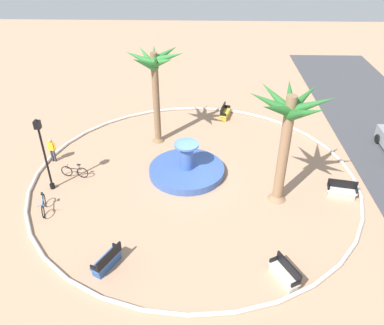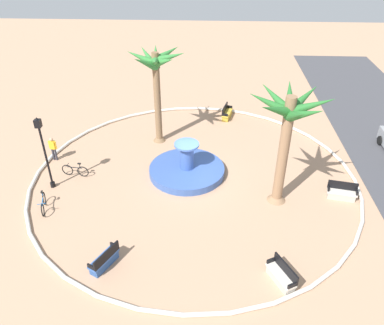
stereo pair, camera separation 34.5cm
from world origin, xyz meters
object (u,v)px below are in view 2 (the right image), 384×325
object	(u,v)px
bench_southeast	(105,260)
bicycle_red_frame	(43,204)
fountain	(187,169)
person_cyclist_helmet	(53,148)
bench_east	(227,114)
lamppost	(44,148)
bench_north	(281,276)
bicycle_by_lamppost	(75,170)
bench_west	(342,193)
palm_tree_by_curb	(156,72)
palm_tree_near_fountain	(288,123)

from	to	relation	value
bench_southeast	bicycle_red_frame	distance (m)	5.66
fountain	person_cyclist_helmet	xyz separation A→B (m)	(-1.16, -8.61, 0.60)
bench_east	lamppost	size ratio (longest dim) A/B	0.37
fountain	lamppost	world-z (taller)	lamppost
bench_east	bench_north	xyz separation A→B (m)	(15.82, 1.91, 0.00)
bicycle_by_lamppost	person_cyclist_helmet	xyz separation A→B (m)	(-1.71, -1.87, 0.53)
bench_north	person_cyclist_helmet	bearing A→B (deg)	-125.02
bench_east	bench_north	world-z (taller)	same
bench_west	palm_tree_by_curb	bearing A→B (deg)	-118.78
bench_west	bench_southeast	bearing A→B (deg)	-65.40
palm_tree_near_fountain	bicycle_red_frame	world-z (taller)	palm_tree_near_fountain
bench_west	bench_southeast	xyz separation A→B (m)	(5.51, -12.03, 0.00)
fountain	bicycle_red_frame	size ratio (longest dim) A/B	2.76
bench_southeast	bicycle_red_frame	size ratio (longest dim) A/B	0.99
person_cyclist_helmet	lamppost	bearing A→B (deg)	16.56
fountain	bicycle_red_frame	xyz separation A→B (m)	(3.75, -7.50, 0.08)
person_cyclist_helmet	bicycle_by_lamppost	bearing A→B (deg)	47.53
bench_north	person_cyclist_helmet	world-z (taller)	person_cyclist_helmet
fountain	bench_west	size ratio (longest dim) A/B	2.75
palm_tree_near_fountain	bench_east	world-z (taller)	palm_tree_near_fountain
bench_west	bench_north	world-z (taller)	same
bench_east	bicycle_by_lamppost	size ratio (longest dim) A/B	0.98
bicycle_by_lamppost	lamppost	bearing A→B (deg)	-40.73
lamppost	bicycle_red_frame	distance (m)	3.05
lamppost	bicycle_by_lamppost	bearing A→B (deg)	139.27
palm_tree_by_curb	bench_east	bearing A→B (deg)	128.41
bench_north	lamppost	bearing A→B (deg)	-117.25
bench_north	bench_southeast	xyz separation A→B (m)	(-0.53, -7.82, 0.00)
palm_tree_near_fountain	person_cyclist_helmet	xyz separation A→B (m)	(-3.48, -13.76, -3.87)
bench_southeast	bicycle_red_frame	xyz separation A→B (m)	(-3.77, -4.22, 0.04)
bicycle_red_frame	bench_southeast	bearing A→B (deg)	48.23
bench_north	lamppost	xyz separation A→B (m)	(-6.34, -12.30, 2.29)
fountain	lamppost	bearing A→B (deg)	-77.49
bench_west	bench_southeast	world-z (taller)	same
lamppost	bicycle_red_frame	world-z (taller)	lamppost
palm_tree_by_curb	bicycle_by_lamppost	bearing A→B (deg)	-45.52
bicycle_red_frame	person_cyclist_helmet	xyz separation A→B (m)	(-4.91, -1.11, 0.53)
palm_tree_by_curb	bicycle_red_frame	size ratio (longest dim) A/B	3.92
fountain	bench_southeast	xyz separation A→B (m)	(7.52, -3.27, 0.04)
palm_tree_by_curb	lamppost	world-z (taller)	palm_tree_by_curb
fountain	bench_east	xyz separation A→B (m)	(-7.76, 2.64, 0.04)
bench_east	bicycle_red_frame	size ratio (longest dim) A/B	1.01
bench_west	bench_east	bearing A→B (deg)	-147.96
bench_west	bicycle_by_lamppost	distance (m)	15.57
fountain	palm_tree_by_curb	bearing A→B (deg)	-151.73
palm_tree_near_fountain	bench_southeast	size ratio (longest dim) A/B	3.93
person_cyclist_helmet	bench_southeast	bearing A→B (deg)	31.56
bench_west	lamppost	size ratio (longest dim) A/B	0.37
palm_tree_by_curb	bicycle_by_lamppost	world-z (taller)	palm_tree_by_curb
bench_southeast	bench_west	bearing A→B (deg)	114.60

